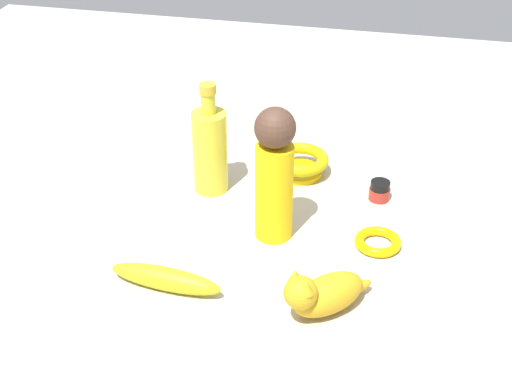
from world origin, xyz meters
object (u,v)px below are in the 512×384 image
(bottle_tall, at_px, (210,149))
(nail_polish_jar, at_px, (380,191))
(cat_figurine, at_px, (322,293))
(person_figure_adult, at_px, (274,174))
(bangle, at_px, (378,242))
(banana, at_px, (166,279))
(bowl, at_px, (300,162))

(bottle_tall, height_order, nail_polish_jar, bottle_tall)
(cat_figurine, height_order, nail_polish_jar, cat_figurine)
(bottle_tall, distance_m, nail_polish_jar, 0.31)
(person_figure_adult, distance_m, nail_polish_jar, 0.24)
(bangle, distance_m, cat_figurine, 0.19)
(banana, xyz_separation_m, cat_figurine, (0.24, -0.00, 0.02))
(bottle_tall, distance_m, person_figure_adult, 0.19)
(bowl, bearing_deg, bangle, -50.28)
(cat_figurine, distance_m, nail_polish_jar, 0.33)
(bottle_tall, bearing_deg, person_figure_adult, -40.07)
(banana, distance_m, bangle, 0.35)
(bangle, bearing_deg, person_figure_adult, -177.93)
(bowl, bearing_deg, cat_figurine, -75.76)
(person_figure_adult, bearing_deg, cat_figurine, -58.53)
(bottle_tall, relative_size, bangle, 2.72)
(banana, distance_m, person_figure_adult, 0.24)
(bangle, bearing_deg, bowl, 129.72)
(bowl, xyz_separation_m, cat_figurine, (0.10, -0.38, 0.01))
(bowl, relative_size, person_figure_adult, 0.47)
(banana, bearing_deg, person_figure_adult, -122.51)
(person_figure_adult, height_order, nail_polish_jar, person_figure_adult)
(bottle_tall, bearing_deg, cat_figurine, -49.77)
(banana, relative_size, person_figure_adult, 0.76)
(person_figure_adult, bearing_deg, banana, -127.80)
(banana, height_order, cat_figurine, cat_figurine)
(cat_figurine, bearing_deg, person_figure_adult, 121.47)
(bowl, distance_m, person_figure_adult, 0.22)
(banana, bearing_deg, cat_figurine, -175.27)
(person_figure_adult, bearing_deg, nail_polish_jar, 41.82)
(bottle_tall, bearing_deg, nail_polish_jar, 5.67)
(banana, relative_size, bowl, 1.62)
(bowl, xyz_separation_m, bangle, (0.16, -0.20, -0.02))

